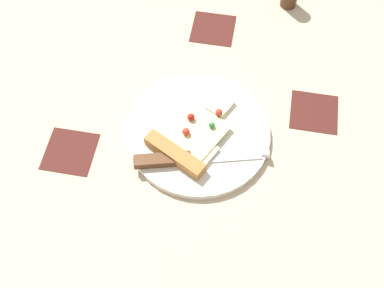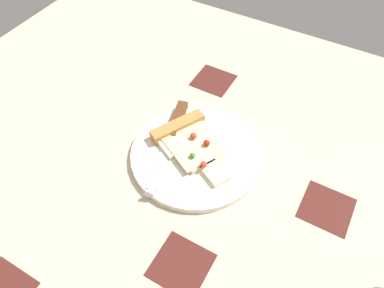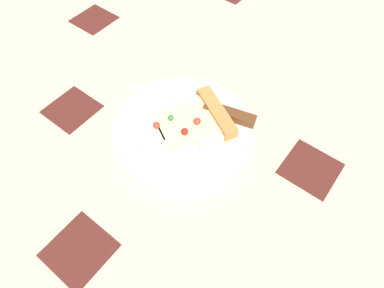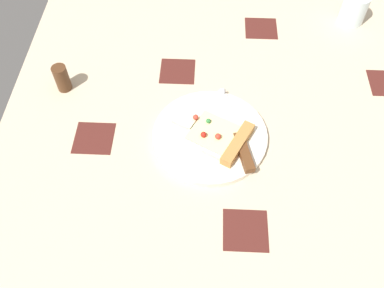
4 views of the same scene
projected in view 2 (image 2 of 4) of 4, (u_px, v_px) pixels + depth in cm
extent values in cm
cube|color=#C6B293|center=(145.00, 165.00, 75.46)|extent=(116.77, 116.77, 3.00)
cube|color=#4C1E19|center=(181.00, 265.00, 60.75)|extent=(9.00, 9.00, 0.20)
cube|color=#4C1E19|center=(326.00, 208.00, 67.51)|extent=(9.00, 9.00, 0.20)
cube|color=#4C1E19|center=(213.00, 81.00, 89.84)|extent=(9.00, 9.00, 0.20)
cylinder|color=silver|center=(196.00, 154.00, 74.42)|extent=(26.39, 26.39, 1.42)
cube|color=beige|center=(185.00, 138.00, 75.61)|extent=(12.53, 10.44, 1.00)
cube|color=beige|center=(200.00, 156.00, 72.69)|extent=(8.98, 8.31, 1.00)
cube|color=beige|center=(215.00, 173.00, 70.03)|extent=(5.61, 6.28, 1.00)
cube|color=#F2E099|center=(193.00, 145.00, 73.51)|extent=(12.80, 13.14, 0.30)
cube|color=#B27A3D|center=(178.00, 127.00, 76.74)|extent=(11.83, 7.90, 2.20)
sphere|color=red|center=(193.00, 136.00, 74.01)|extent=(1.35, 1.35, 1.35)
sphere|color=red|center=(204.00, 164.00, 69.56)|extent=(1.30, 1.30, 1.30)
sphere|color=#2D7A38|center=(192.00, 155.00, 71.03)|extent=(1.10, 1.10, 1.10)
sphere|color=#B21E14|center=(207.00, 143.00, 72.84)|extent=(1.33, 1.33, 1.33)
cube|color=silver|center=(160.00, 165.00, 71.65)|extent=(12.11, 5.00, 0.30)
cone|color=silver|center=(150.00, 191.00, 67.98)|extent=(2.44, 2.44, 2.00)
cube|color=#593319|center=(177.00, 119.00, 78.48)|extent=(10.23, 4.68, 1.60)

